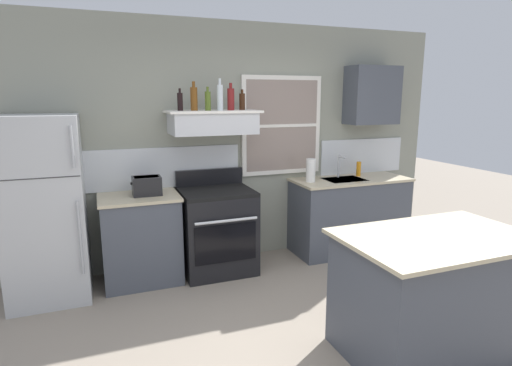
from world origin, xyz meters
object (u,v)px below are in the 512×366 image
at_px(bottle_red_label_wine, 231,99).
at_px(paper_towel_roll, 311,170).
at_px(stove_range, 217,230).
at_px(bottle_balsamic_dark, 180,101).
at_px(bottle_olive_oil_square, 208,101).
at_px(kitchen_island, 433,294).
at_px(bottle_brown_stout, 242,101).
at_px(toaster, 147,185).
at_px(dish_soap_bottle, 359,169).
at_px(bottle_amber_wine, 194,98).
at_px(bottle_clear_tall, 220,97).
at_px(refrigerator, 45,209).

xyz_separation_m(bottle_red_label_wine, paper_towel_roll, (0.95, -0.03, -0.82)).
distance_m(stove_range, bottle_balsamic_dark, 1.42).
height_order(bottle_olive_oil_square, paper_towel_roll, bottle_olive_oil_square).
height_order(bottle_olive_oil_square, kitchen_island, bottle_olive_oil_square).
bearing_deg(bottle_brown_stout, toaster, -175.08).
xyz_separation_m(stove_range, kitchen_island, (1.09, -2.01, -0.01)).
height_order(dish_soap_bottle, kitchen_island, dish_soap_bottle).
height_order(bottle_amber_wine, bottle_clear_tall, bottle_clear_tall).
bearing_deg(bottle_olive_oil_square, dish_soap_bottle, 2.70).
xyz_separation_m(stove_range, dish_soap_bottle, (1.88, 0.14, 0.54)).
bearing_deg(toaster, refrigerator, -177.04).
bearing_deg(bottle_red_label_wine, stove_range, -160.52).
bearing_deg(toaster, kitchen_island, -48.36).
distance_m(bottle_red_label_wine, kitchen_island, 2.66).
relative_size(stove_range, paper_towel_roll, 4.04).
relative_size(toaster, bottle_olive_oil_square, 1.24).
height_order(refrigerator, bottle_olive_oil_square, bottle_olive_oil_square).
distance_m(bottle_brown_stout, paper_towel_roll, 1.14).
relative_size(refrigerator, paper_towel_roll, 6.40).
bearing_deg(kitchen_island, toaster, 131.64).
relative_size(bottle_olive_oil_square, kitchen_island, 0.17).
height_order(bottle_red_label_wine, paper_towel_roll, bottle_red_label_wine).
relative_size(bottle_balsamic_dark, bottle_brown_stout, 1.02).
bearing_deg(refrigerator, paper_towel_roll, 1.23).
height_order(toaster, dish_soap_bottle, toaster).
bearing_deg(bottle_balsamic_dark, bottle_red_label_wine, 0.28).
bearing_deg(dish_soap_bottle, bottle_clear_tall, -176.98).
bearing_deg(bottle_red_label_wine, bottle_clear_tall, -167.72).
height_order(bottle_balsamic_dark, bottle_clear_tall, bottle_clear_tall).
height_order(bottle_balsamic_dark, paper_towel_roll, bottle_balsamic_dark).
bearing_deg(dish_soap_bottle, toaster, -177.53).
bearing_deg(bottle_red_label_wine, bottle_balsamic_dark, -179.72).
height_order(refrigerator, bottle_amber_wine, bottle_amber_wine).
bearing_deg(paper_towel_roll, bottle_clear_tall, 179.75).
bearing_deg(toaster, bottle_brown_stout, 4.92).
xyz_separation_m(refrigerator, bottle_clear_tall, (1.72, 0.06, 1.02)).
distance_m(bottle_balsamic_dark, kitchen_island, 2.87).
bearing_deg(paper_towel_roll, toaster, -179.63).
height_order(bottle_clear_tall, bottle_red_label_wine, bottle_clear_tall).
height_order(bottle_olive_oil_square, bottle_clear_tall, bottle_clear_tall).
relative_size(bottle_balsamic_dark, dish_soap_bottle, 1.23).
distance_m(bottle_olive_oil_square, kitchen_island, 2.73).
height_order(toaster, bottle_clear_tall, bottle_clear_tall).
height_order(toaster, paper_towel_roll, paper_towel_roll).
distance_m(bottle_olive_oil_square, bottle_brown_stout, 0.40).
bearing_deg(stove_range, bottle_brown_stout, 18.95).
bearing_deg(kitchen_island, bottle_brown_stout, 109.53).
xyz_separation_m(refrigerator, bottle_olive_oil_square, (1.59, 0.07, 0.98)).
height_order(toaster, bottle_balsamic_dark, bottle_balsamic_dark).
height_order(refrigerator, bottle_balsamic_dark, bottle_balsamic_dark).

